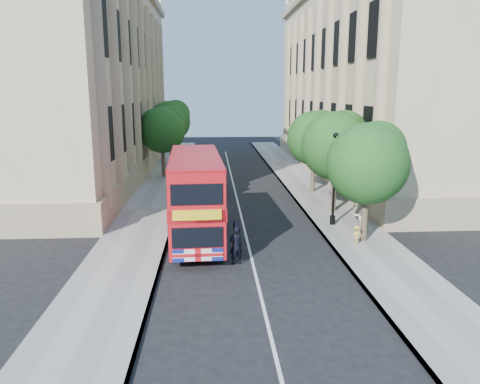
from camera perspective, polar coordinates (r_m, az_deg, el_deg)
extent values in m
plane|color=black|center=(20.52, 1.68, -9.14)|extent=(120.00, 120.00, 0.00)
cube|color=gray|center=(30.90, 10.67, -1.92)|extent=(3.50, 80.00, 0.12)
cube|color=gray|center=(30.23, -10.99, -2.24)|extent=(3.50, 80.00, 0.12)
cube|color=tan|center=(45.80, 16.83, 13.56)|extent=(12.00, 38.00, 18.00)
cube|color=tan|center=(44.72, -19.69, 13.43)|extent=(12.00, 38.00, 18.00)
cylinder|color=#473828|center=(24.07, 14.94, -2.76)|extent=(0.32, 0.32, 2.86)
sphere|color=#204517|center=(23.56, 15.28, 3.36)|extent=(4.00, 4.00, 4.00)
sphere|color=#204517|center=(24.04, 16.43, 5.03)|extent=(2.80, 2.80, 2.80)
sphere|color=#204517|center=(23.05, 14.41, 4.53)|extent=(2.60, 2.60, 2.60)
cylinder|color=#473828|center=(29.65, 11.34, 0.31)|extent=(0.32, 0.32, 2.99)
sphere|color=#204517|center=(29.23, 11.56, 5.54)|extent=(4.20, 4.20, 4.20)
sphere|color=#204517|center=(29.70, 12.54, 6.92)|extent=(2.94, 2.94, 2.94)
sphere|color=#204517|center=(28.76, 10.79, 6.56)|extent=(2.73, 2.73, 2.73)
cylinder|color=#473828|center=(35.39, 8.89, 2.23)|extent=(0.32, 0.32, 2.90)
sphere|color=#204517|center=(35.04, 9.03, 6.48)|extent=(4.00, 4.00, 4.00)
sphere|color=#204517|center=(35.50, 9.88, 7.60)|extent=(2.80, 2.80, 2.80)
sphere|color=#204517|center=(34.59, 8.35, 7.31)|extent=(2.60, 2.60, 2.60)
cylinder|color=#473828|center=(41.69, -9.33, 3.76)|extent=(0.32, 0.32, 2.99)
sphere|color=#204517|center=(41.39, -9.46, 7.48)|extent=(4.00, 4.00, 4.00)
sphere|color=#204517|center=(41.68, -8.61, 8.48)|extent=(2.80, 2.80, 2.80)
sphere|color=#204517|center=(41.11, -10.23, 8.19)|extent=(2.60, 2.60, 2.60)
cylinder|color=#473828|center=(49.57, -8.43, 5.20)|extent=(0.32, 0.32, 3.17)
sphere|color=#204517|center=(49.32, -8.53, 8.52)|extent=(4.20, 4.20, 4.20)
sphere|color=#204517|center=(49.63, -7.82, 9.40)|extent=(2.94, 2.94, 2.94)
sphere|color=#204517|center=(49.03, -9.17, 9.16)|extent=(2.73, 2.73, 2.73)
cylinder|color=black|center=(26.89, 11.20, -3.36)|extent=(0.30, 0.30, 0.50)
cylinder|color=black|center=(26.39, 11.40, 1.35)|extent=(0.14, 0.14, 5.00)
sphere|color=black|center=(26.05, 11.63, 6.76)|extent=(0.32, 0.32, 0.32)
cube|color=#B70C12|center=(23.87, -5.44, -0.25)|extent=(2.84, 9.30, 3.82)
cube|color=black|center=(24.07, -5.40, -2.23)|extent=(2.87, 8.72, 0.87)
cube|color=black|center=(23.68, -5.49, 2.09)|extent=(2.87, 8.72, 0.87)
cube|color=yellow|center=(19.37, -5.25, -2.80)|extent=(2.03, 0.17, 0.44)
cylinder|color=black|center=(21.26, -8.19, -7.10)|extent=(0.32, 0.98, 0.97)
cylinder|color=black|center=(21.29, -2.25, -6.96)|extent=(0.32, 0.98, 0.97)
cylinder|color=black|center=(27.29, -7.76, -2.77)|extent=(0.32, 0.98, 0.97)
cylinder|color=black|center=(27.30, -3.16, -2.66)|extent=(0.32, 0.98, 0.97)
cube|color=black|center=(33.52, -3.70, 1.50)|extent=(2.02, 1.85, 1.99)
cube|color=black|center=(32.69, -3.60, 1.65)|extent=(1.71, 0.23, 0.66)
cube|color=black|center=(35.54, -3.95, 2.41)|extent=(2.12, 3.17, 2.37)
cube|color=black|center=(35.19, -3.86, 0.43)|extent=(2.05, 4.67, 0.24)
cylinder|color=black|center=(33.56, -5.12, -0.08)|extent=(0.27, 0.77, 0.76)
cylinder|color=black|center=(33.68, -2.22, 0.00)|extent=(0.27, 0.77, 0.76)
cylinder|color=black|center=(36.62, -5.37, 0.94)|extent=(0.27, 0.77, 0.76)
cylinder|color=black|center=(36.73, -2.71, 1.02)|extent=(0.27, 0.77, 0.76)
imported|color=black|center=(20.55, -0.49, -6.52)|extent=(0.74, 0.60, 1.75)
imported|color=beige|center=(25.59, 14.50, -2.82)|extent=(0.93, 0.75, 1.79)
imported|color=orange|center=(25.82, 15.02, -3.52)|extent=(0.69, 0.46, 1.09)
imported|color=gold|center=(23.65, 14.02, -5.09)|extent=(0.63, 0.38, 0.94)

